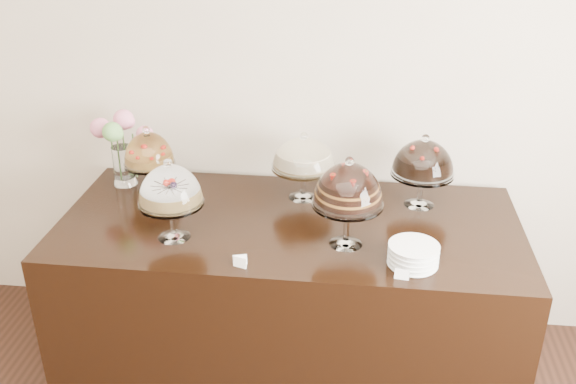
# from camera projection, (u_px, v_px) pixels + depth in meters

# --- Properties ---
(wall_back) EXTENTS (5.00, 0.04, 3.00)m
(wall_back) POSITION_uv_depth(u_px,v_px,m) (305.00, 68.00, 3.29)
(wall_back) COLOR #C1B39C
(wall_back) RESTS_ON ground
(display_counter) EXTENTS (2.20, 1.00, 0.90)m
(display_counter) POSITION_uv_depth(u_px,v_px,m) (289.00, 298.00, 3.27)
(display_counter) COLOR black
(display_counter) RESTS_ON ground
(cake_stand_sugar_sponge) EXTENTS (0.29, 0.29, 0.39)m
(cake_stand_sugar_sponge) POSITION_uv_depth(u_px,v_px,m) (170.00, 189.00, 2.83)
(cake_stand_sugar_sponge) COLOR white
(cake_stand_sugar_sponge) RESTS_ON display_counter
(cake_stand_choco_layer) EXTENTS (0.31, 0.31, 0.42)m
(cake_stand_choco_layer) POSITION_uv_depth(u_px,v_px,m) (348.00, 188.00, 2.76)
(cake_stand_choco_layer) COLOR white
(cake_stand_choco_layer) RESTS_ON display_counter
(cake_stand_cheesecake) EXTENTS (0.33, 0.33, 0.36)m
(cake_stand_cheesecake) POSITION_uv_depth(u_px,v_px,m) (304.00, 156.00, 3.20)
(cake_stand_cheesecake) COLOR white
(cake_stand_cheesecake) RESTS_ON display_counter
(cake_stand_dark_choco) EXTENTS (0.31, 0.31, 0.38)m
(cake_stand_dark_choco) POSITION_uv_depth(u_px,v_px,m) (423.00, 161.00, 3.12)
(cake_stand_dark_choco) COLOR white
(cake_stand_dark_choco) RESTS_ON display_counter
(cake_stand_fruit_tart) EXTENTS (0.26, 0.26, 0.36)m
(cake_stand_fruit_tart) POSITION_uv_depth(u_px,v_px,m) (149.00, 152.00, 3.26)
(cake_stand_fruit_tart) COLOR white
(cake_stand_fruit_tart) RESTS_ON display_counter
(flower_vase) EXTENTS (0.32, 0.27, 0.39)m
(flower_vase) POSITION_uv_depth(u_px,v_px,m) (120.00, 142.00, 3.34)
(flower_vase) COLOR white
(flower_vase) RESTS_ON display_counter
(plate_stack) EXTENTS (0.21, 0.21, 0.09)m
(plate_stack) POSITION_uv_depth(u_px,v_px,m) (413.00, 255.00, 2.70)
(plate_stack) COLOR white
(plate_stack) RESTS_ON display_counter
(price_card_left) EXTENTS (0.06, 0.03, 0.04)m
(price_card_left) POSITION_uv_depth(u_px,v_px,m) (240.00, 263.00, 2.70)
(price_card_left) COLOR white
(price_card_left) RESTS_ON display_counter
(price_card_right) EXTENTS (0.06, 0.02, 0.04)m
(price_card_right) POSITION_uv_depth(u_px,v_px,m) (402.00, 274.00, 2.62)
(price_card_right) COLOR white
(price_card_right) RESTS_ON display_counter
(price_card_extra) EXTENTS (0.06, 0.03, 0.04)m
(price_card_extra) POSITION_uv_depth(u_px,v_px,m) (240.00, 260.00, 2.72)
(price_card_extra) COLOR white
(price_card_extra) RESTS_ON display_counter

